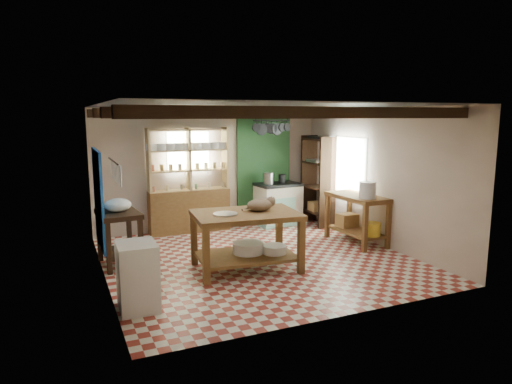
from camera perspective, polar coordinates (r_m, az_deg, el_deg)
name	(u,v)px	position (r m, az deg, el deg)	size (l,w,h in m)	color
floor	(257,260)	(7.95, 0.18, -8.44)	(5.00, 5.00, 0.02)	maroon
ceiling	(258,106)	(7.56, 0.19, 10.73)	(5.00, 5.00, 0.02)	#3F4044
wall_back	(211,169)	(9.96, -5.66, 2.90)	(5.00, 0.04, 2.60)	beige
wall_front	(343,213)	(5.49, 10.84, -2.64)	(5.00, 0.04, 2.60)	beige
wall_left	(101,195)	(7.03, -18.80, -0.34)	(0.04, 5.00, 2.60)	beige
wall_right	(378,177)	(8.95, 15.00, 1.87)	(0.04, 5.00, 2.60)	beige
ceiling_beams	(258,113)	(7.56, 0.19, 9.82)	(5.00, 3.80, 0.15)	black
blue_wall_patch	(99,198)	(7.95, -19.09, -0.72)	(0.04, 1.40, 1.60)	#1652A9
green_wall_patch	(264,169)	(10.39, 0.97, 2.94)	(1.30, 0.04, 2.30)	#1D4921
window_back	(188,151)	(9.76, -8.46, 5.06)	(0.90, 0.02, 0.80)	beige
window_right	(347,166)	(9.72, 11.25, 3.19)	(0.02, 1.30, 1.20)	beige
utensil_rail	(114,171)	(5.78, -17.38, 2.52)	(0.06, 0.90, 0.28)	black
pot_rack	(272,128)	(9.95, 2.00, 8.01)	(0.86, 0.12, 0.36)	black
shelving_unit	(189,181)	(9.65, -8.40, 1.43)	(1.70, 0.34, 2.20)	tan
tall_rack	(318,181)	(10.32, 7.73, 1.41)	(0.40, 0.86, 2.00)	black
work_table	(246,241)	(7.32, -1.26, -6.13)	(1.64, 1.09, 0.93)	brown
stove	(278,204)	(10.32, 2.77, -1.49)	(0.97, 0.65, 0.95)	silver
prep_table	(120,238)	(7.85, -16.69, -5.58)	(0.61, 0.89, 0.90)	black
white_cabinet	(138,276)	(6.06, -14.59, -10.15)	(0.48, 0.58, 0.86)	white
right_counter	(357,219)	(9.04, 12.46, -3.31)	(0.66, 1.31, 0.94)	brown
cat	(260,205)	(7.32, 0.48, -1.63)	(0.43, 0.33, 0.19)	#8F7253
steel_tray	(225,214)	(7.07, -3.87, -2.74)	(0.38, 0.38, 0.02)	#A8A8AF
basin_large	(248,248)	(7.42, -1.00, -6.98)	(0.50, 0.50, 0.17)	white
basin_small	(274,249)	(7.41, 2.33, -7.16)	(0.38, 0.38, 0.13)	white
kettle_left	(269,178)	(10.09, 1.58, 1.72)	(0.22, 0.22, 0.25)	#A8A8AF
kettle_right	(282,179)	(10.28, 3.27, 1.68)	(0.15, 0.15, 0.19)	black
enamel_bowl	(118,205)	(7.72, -16.89, -1.56)	(0.43, 0.43, 0.22)	white
white_bucket	(367,190)	(8.62, 13.76, 0.25)	(0.31, 0.31, 0.31)	white
wicker_basket	(347,220)	(9.29, 11.32, -3.49)	(0.37, 0.30, 0.26)	#9F7440
yellow_tub	(371,229)	(8.72, 14.24, -4.52)	(0.33, 0.33, 0.24)	gold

